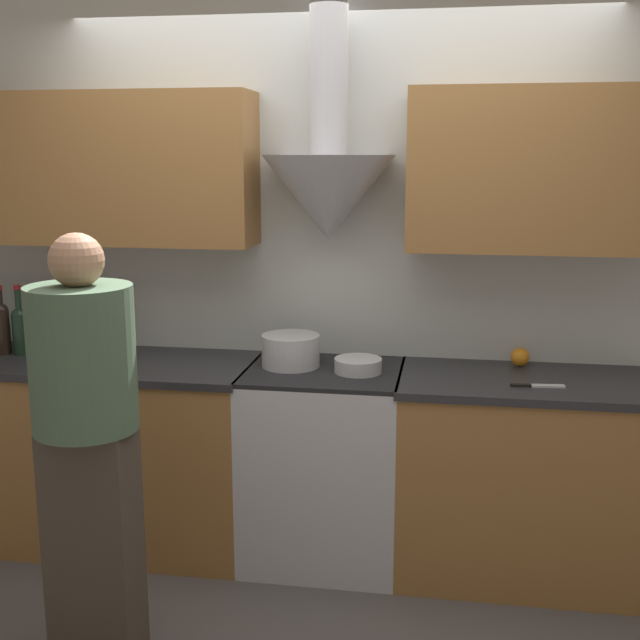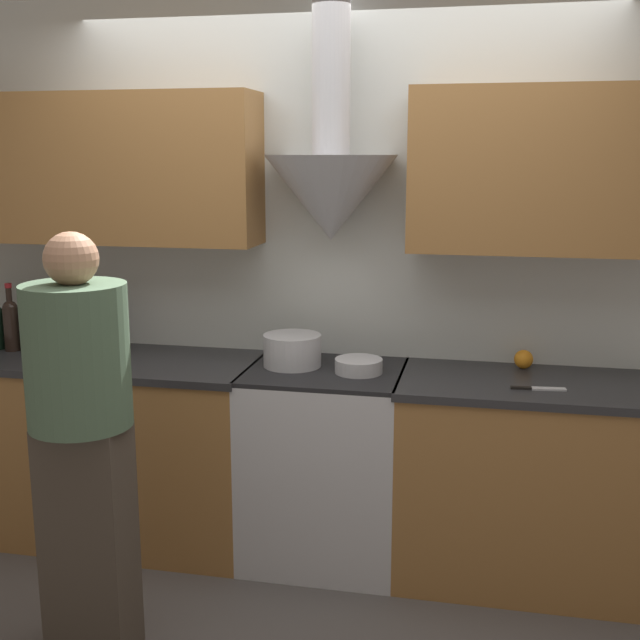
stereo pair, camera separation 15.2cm
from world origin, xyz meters
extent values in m
plane|color=#4C4744|center=(0.00, 0.00, 0.00)|extent=(12.00, 12.00, 0.00)
cube|color=silver|center=(0.00, 0.64, 1.30)|extent=(8.40, 0.06, 2.60)
cone|color=silver|center=(0.00, 0.45, 1.68)|extent=(0.60, 0.60, 0.38)
cylinder|color=silver|center=(0.00, 0.45, 2.21)|extent=(0.17, 0.17, 0.68)
cube|color=#9E6B38|center=(-1.15, 0.46, 1.80)|extent=(1.59, 0.32, 0.70)
cube|color=#9E6B38|center=(0.89, 0.46, 1.80)|extent=(1.08, 0.32, 0.70)
cube|color=#9E6B38|center=(-1.15, 0.31, 0.44)|extent=(1.59, 0.60, 0.88)
cube|color=#28282B|center=(-1.15, 0.31, 0.90)|extent=(1.62, 0.62, 0.03)
cube|color=#9E6B38|center=(0.89, 0.31, 0.44)|extent=(1.08, 0.60, 0.88)
cube|color=#28282B|center=(0.89, 0.31, 0.90)|extent=(1.10, 0.62, 0.03)
cube|color=silver|center=(0.00, 0.31, 0.45)|extent=(0.71, 0.60, 0.89)
cube|color=black|center=(0.00, 0.02, 0.41)|extent=(0.49, 0.01, 0.40)
cube|color=black|center=(0.00, 0.31, 0.90)|extent=(0.71, 0.60, 0.02)
cube|color=silver|center=(0.00, 0.58, 0.84)|extent=(0.71, 0.06, 0.10)
cylinder|color=black|center=(-1.59, 0.34, 1.02)|extent=(0.08, 0.08, 0.21)
sphere|color=black|center=(-1.59, 0.34, 1.13)|extent=(0.07, 0.07, 0.07)
cylinder|color=black|center=(-1.59, 0.34, 1.19)|extent=(0.03, 0.03, 0.08)
cylinder|color=black|center=(-1.50, 0.35, 1.01)|extent=(0.08, 0.08, 0.19)
sphere|color=black|center=(-1.50, 0.35, 1.11)|extent=(0.07, 0.07, 0.07)
cylinder|color=black|center=(-1.50, 0.35, 1.18)|extent=(0.03, 0.03, 0.11)
cylinder|color=maroon|center=(-1.50, 0.35, 1.24)|extent=(0.03, 0.03, 0.02)
cylinder|color=black|center=(-1.41, 0.36, 1.02)|extent=(0.07, 0.07, 0.21)
sphere|color=black|center=(-1.41, 0.36, 1.12)|extent=(0.07, 0.07, 0.07)
cylinder|color=black|center=(-1.41, 0.36, 1.19)|extent=(0.03, 0.03, 0.09)
cylinder|color=gold|center=(-1.41, 0.36, 1.24)|extent=(0.03, 0.03, 0.02)
cylinder|color=black|center=(-1.33, 0.36, 1.02)|extent=(0.07, 0.07, 0.22)
sphere|color=black|center=(-1.33, 0.36, 1.13)|extent=(0.07, 0.07, 0.07)
cylinder|color=black|center=(-1.33, 0.36, 1.20)|extent=(0.03, 0.03, 0.11)
cylinder|color=#234C33|center=(-1.33, 0.36, 1.26)|extent=(0.03, 0.03, 0.02)
cylinder|color=black|center=(-1.22, 0.35, 1.00)|extent=(0.07, 0.07, 0.18)
sphere|color=black|center=(-1.22, 0.35, 1.09)|extent=(0.07, 0.07, 0.07)
cylinder|color=black|center=(-1.22, 0.35, 1.15)|extent=(0.03, 0.03, 0.08)
cylinder|color=maroon|center=(-1.22, 0.35, 1.20)|extent=(0.03, 0.03, 0.02)
cylinder|color=black|center=(-1.12, 0.35, 1.02)|extent=(0.08, 0.08, 0.21)
sphere|color=black|center=(-1.12, 0.35, 1.13)|extent=(0.08, 0.08, 0.08)
cylinder|color=black|center=(-1.12, 0.35, 1.20)|extent=(0.03, 0.03, 0.10)
cylinder|color=maroon|center=(-1.12, 0.35, 1.26)|extent=(0.03, 0.03, 0.02)
cylinder|color=silver|center=(-0.16, 0.35, 0.99)|extent=(0.27, 0.27, 0.15)
cylinder|color=silver|center=(0.16, 0.29, 0.94)|extent=(0.21, 0.21, 0.06)
sphere|color=orange|center=(0.88, 0.52, 0.96)|extent=(0.09, 0.09, 0.09)
cube|color=silver|center=(0.97, 0.19, 0.92)|extent=(0.14, 0.05, 0.01)
cube|color=black|center=(0.86, 0.18, 0.92)|extent=(0.09, 0.03, 0.01)
cube|color=#473D33|center=(-0.71, -0.60, 0.45)|extent=(0.32, 0.20, 0.91)
cylinder|color=#4C664C|center=(-0.71, -0.60, 1.17)|extent=(0.37, 0.37, 0.52)
sphere|color=#AD7A5B|center=(-0.71, -0.60, 1.51)|extent=(0.19, 0.19, 0.19)
camera|label=1|loc=(0.56, -3.15, 1.87)|focal=45.00mm
camera|label=2|loc=(0.71, -3.12, 1.87)|focal=45.00mm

